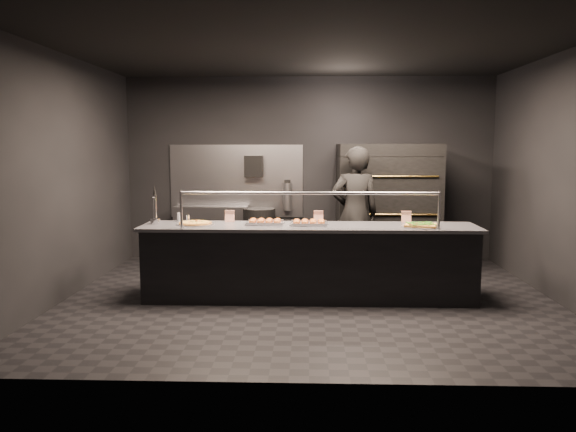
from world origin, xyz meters
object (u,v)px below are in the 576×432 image
at_px(square_pizza, 421,225).
at_px(towel_dispenser, 254,166).
at_px(pizza_oven, 386,205).
at_px(prep_shelf, 212,233).
at_px(slider_tray_b, 309,223).
at_px(trash_bin, 259,235).
at_px(slider_tray_a, 265,222).
at_px(fire_extinguisher, 287,196).
at_px(service_counter, 309,262).
at_px(worker, 355,213).
at_px(beer_tap, 155,213).
at_px(round_pizza, 195,223).

bearing_deg(square_pizza, towel_dispenser, 131.91).
relative_size(pizza_oven, towel_dispenser, 5.46).
distance_m(prep_shelf, slider_tray_b, 2.85).
relative_size(towel_dispenser, trash_bin, 0.40).
bearing_deg(pizza_oven, towel_dispenser, 166.86).
height_order(slider_tray_a, slider_tray_b, same).
distance_m(fire_extinguisher, slider_tray_a, 2.34).
distance_m(service_counter, slider_tray_b, 0.48).
bearing_deg(worker, prep_shelf, -38.77).
relative_size(beer_tap, round_pizza, 1.03).
bearing_deg(round_pizza, service_counter, -0.47).
xyz_separation_m(beer_tap, square_pizza, (3.24, -0.15, -0.12)).
distance_m(prep_shelf, beer_tap, 2.37).
height_order(towel_dispenser, slider_tray_a, towel_dispenser).
bearing_deg(pizza_oven, fire_extinguisher, 162.11).
bearing_deg(slider_tray_b, towel_dispenser, 110.74).
distance_m(prep_shelf, slider_tray_a, 2.54).
xyz_separation_m(pizza_oven, prep_shelf, (-2.80, 0.42, -0.52)).
relative_size(service_counter, worker, 2.18).
xyz_separation_m(beer_tap, worker, (2.55, 1.02, -0.12)).
distance_m(slider_tray_a, worker, 1.56).
bearing_deg(towel_dispenser, beer_tap, -113.29).
bearing_deg(beer_tap, round_pizza, -4.69).
height_order(beer_tap, round_pizza, beer_tap).
bearing_deg(service_counter, slider_tray_a, 172.92).
relative_size(trash_bin, worker, 0.47).
distance_m(round_pizza, square_pizza, 2.73).
relative_size(round_pizza, worker, 0.25).
bearing_deg(prep_shelf, trash_bin, -7.17).
relative_size(square_pizza, worker, 0.24).
relative_size(prep_shelf, trash_bin, 1.37).
xyz_separation_m(fire_extinguisher, beer_tap, (-1.56, -2.35, -0.00)).
distance_m(prep_shelf, fire_extinguisher, 1.39).
bearing_deg(towel_dispenser, pizza_oven, -13.14).
bearing_deg(slider_tray_a, beer_tap, -179.39).
distance_m(pizza_oven, slider_tray_b, 2.24).
height_order(service_counter, prep_shelf, service_counter).
bearing_deg(square_pizza, slider_tray_b, 175.20).
bearing_deg(worker, trash_bin, -48.03).
bearing_deg(fire_extinguisher, service_counter, -81.70).
relative_size(pizza_oven, beer_tap, 4.01).
height_order(round_pizza, trash_bin, round_pizza).
xyz_separation_m(pizza_oven, round_pizza, (-2.60, -1.89, -0.03)).
xyz_separation_m(service_counter, trash_bin, (-0.81, 2.22, -0.03)).
bearing_deg(trash_bin, towel_dispenser, 119.13).
bearing_deg(service_counter, round_pizza, 179.53).
bearing_deg(prep_shelf, service_counter, -55.41).
distance_m(towel_dispenser, slider_tray_b, 2.61).
height_order(prep_shelf, trash_bin, prep_shelf).
bearing_deg(pizza_oven, trash_bin, 170.93).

